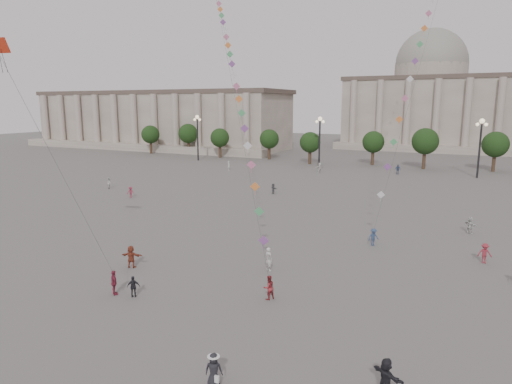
% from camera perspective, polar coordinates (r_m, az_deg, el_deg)
% --- Properties ---
extents(ground, '(360.00, 360.00, 0.00)m').
position_cam_1_polar(ground, '(28.82, -8.03, -16.22)').
color(ground, '#54524F').
rests_on(ground, ground).
extents(hall_west, '(84.00, 26.22, 17.20)m').
position_cam_1_polar(hall_west, '(145.88, -12.15, 8.81)').
color(hall_west, gray).
rests_on(hall_west, ground).
extents(hall_central, '(48.30, 34.30, 35.50)m').
position_cam_1_polar(hall_central, '(151.09, 20.73, 10.63)').
color(hall_central, gray).
rests_on(hall_central, ground).
extents(tree_row, '(137.12, 5.12, 8.00)m').
position_cam_1_polar(tree_row, '(100.52, 17.58, 5.99)').
color(tree_row, '#3B2A1D').
rests_on(tree_row, ground).
extents(lamp_post_far_west, '(2.00, 0.90, 10.65)m').
position_cam_1_polar(lamp_post_far_west, '(109.04, -7.33, 7.78)').
color(lamp_post_far_west, '#262628').
rests_on(lamp_post_far_west, ground).
extents(lamp_post_mid_west, '(2.00, 0.90, 10.65)m').
position_cam_1_polar(lamp_post_mid_west, '(96.00, 7.97, 7.35)').
color(lamp_post_mid_west, '#262628').
rests_on(lamp_post_mid_west, ground).
extents(lamp_post_mid_east, '(2.00, 0.90, 10.65)m').
position_cam_1_polar(lamp_post_mid_east, '(91.34, 26.27, 6.17)').
color(lamp_post_mid_east, '#262628').
rests_on(lamp_post_mid_east, ground).
extents(person_crowd_0, '(1.19, 0.90, 1.88)m').
position_cam_1_polar(person_crowd_0, '(90.95, 17.29, 2.71)').
color(person_crowd_0, navy).
rests_on(person_crowd_0, ground).
extents(person_crowd_1, '(0.95, 1.03, 1.72)m').
position_cam_1_polar(person_crowd_1, '(75.92, -17.83, 1.09)').
color(person_crowd_1, silver).
rests_on(person_crowd_1, ground).
extents(person_crowd_2, '(1.14, 1.14, 1.59)m').
position_cam_1_polar(person_crowd_2, '(67.39, -15.40, -0.02)').
color(person_crowd_2, '#942840').
rests_on(person_crowd_2, ground).
extents(person_crowd_3, '(1.72, 1.32, 1.81)m').
position_cam_1_polar(person_crowd_3, '(23.11, 15.94, -21.35)').
color(person_crowd_3, black).
rests_on(person_crowd_3, ground).
extents(person_crowd_4, '(1.39, 1.80, 1.90)m').
position_cam_1_polar(person_crowd_4, '(90.31, 7.95, 3.05)').
color(person_crowd_4, white).
rests_on(person_crowd_4, ground).
extents(person_crowd_7, '(1.51, 1.53, 1.76)m').
position_cam_1_polar(person_crowd_7, '(51.98, 25.17, -3.75)').
color(person_crowd_7, silver).
rests_on(person_crowd_7, ground).
extents(person_crowd_8, '(1.22, 0.86, 1.72)m').
position_cam_1_polar(person_crowd_8, '(42.90, 26.68, -6.86)').
color(person_crowd_8, maroon).
rests_on(person_crowd_8, ground).
extents(person_crowd_10, '(0.74, 0.83, 1.90)m').
position_cam_1_polar(person_crowd_10, '(92.31, -3.41, 3.31)').
color(person_crowd_10, silver).
rests_on(person_crowd_10, ground).
extents(person_crowd_12, '(1.46, 1.27, 1.59)m').
position_cam_1_polar(person_crowd_12, '(67.82, 2.17, 0.43)').
color(person_crowd_12, '#5C5C60').
rests_on(person_crowd_12, ground).
extents(person_crowd_13, '(0.83, 0.71, 1.93)m').
position_cam_1_polar(person_crowd_13, '(36.76, 1.59, -8.37)').
color(person_crowd_13, silver).
rests_on(person_crowd_13, ground).
extents(tourist_0, '(1.09, 0.97, 1.77)m').
position_cam_1_polar(tourist_0, '(33.82, -17.33, -10.77)').
color(tourist_0, maroon).
rests_on(tourist_0, ground).
extents(tourist_2, '(1.80, 1.02, 1.85)m').
position_cam_1_polar(tourist_2, '(38.77, -15.34, -7.80)').
color(tourist_2, brown).
rests_on(tourist_2, ground).
extents(tourist_4, '(0.94, 0.79, 1.51)m').
position_cam_1_polar(tourist_4, '(33.13, -15.06, -11.35)').
color(tourist_4, black).
rests_on(tourist_4, ground).
extents(kite_flyer_0, '(1.00, 1.04, 1.69)m').
position_cam_1_polar(kite_flyer_0, '(31.69, 1.60, -11.83)').
color(kite_flyer_0, maroon).
rests_on(kite_flyer_0, ground).
extents(kite_flyer_1, '(1.21, 1.19, 1.67)m').
position_cam_1_polar(kite_flyer_1, '(44.43, 14.47, -5.47)').
color(kite_flyer_1, navy).
rests_on(kite_flyer_1, ground).
extents(hat_person, '(0.96, 0.79, 1.69)m').
position_cam_1_polar(hat_person, '(22.97, -5.30, -21.23)').
color(hat_person, black).
rests_on(hat_person, ground).
extents(kite_train_west, '(30.41, 42.59, 63.57)m').
position_cam_1_polar(kite_train_west, '(57.21, -3.73, 18.19)').
color(kite_train_west, '#3F3F3F').
rests_on(kite_train_west, ground).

